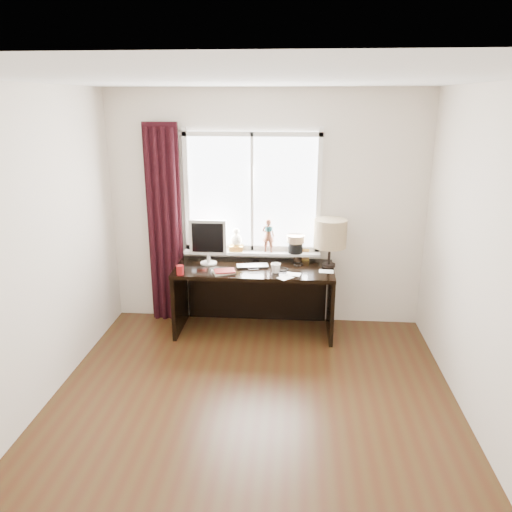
# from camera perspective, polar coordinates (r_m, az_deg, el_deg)

# --- Properties ---
(floor) EXTENTS (3.50, 4.00, 0.00)m
(floor) POSITION_cam_1_polar(r_m,az_deg,el_deg) (4.23, -0.73, -18.30)
(floor) COLOR #3D2811
(floor) RESTS_ON ground
(ceiling) EXTENTS (3.50, 4.00, 0.00)m
(ceiling) POSITION_cam_1_polar(r_m,az_deg,el_deg) (3.44, -0.90, 19.57)
(ceiling) COLOR white
(ceiling) RESTS_ON wall_back
(wall_back) EXTENTS (3.50, 0.00, 2.60)m
(wall_back) POSITION_cam_1_polar(r_m,az_deg,el_deg) (5.55, 1.14, 5.26)
(wall_back) COLOR beige
(wall_back) RESTS_ON ground
(wall_front) EXTENTS (3.50, 0.00, 2.60)m
(wall_front) POSITION_cam_1_polar(r_m,az_deg,el_deg) (1.87, -7.01, -21.54)
(wall_front) COLOR beige
(wall_front) RESTS_ON ground
(wall_left) EXTENTS (0.00, 4.00, 2.60)m
(wall_left) POSITION_cam_1_polar(r_m,az_deg,el_deg) (4.17, -25.51, -0.64)
(wall_left) COLOR beige
(wall_left) RESTS_ON ground
(wall_right) EXTENTS (0.00, 4.00, 2.60)m
(wall_right) POSITION_cam_1_polar(r_m,az_deg,el_deg) (3.88, 25.86, -1.93)
(wall_right) COLOR beige
(wall_right) RESTS_ON ground
(laptop) EXTENTS (0.37, 0.27, 0.03)m
(laptop) POSITION_cam_1_polar(r_m,az_deg,el_deg) (5.36, -0.39, -1.15)
(laptop) COLOR silver
(laptop) RESTS_ON desk
(mug) EXTENTS (0.14, 0.14, 0.10)m
(mug) POSITION_cam_1_polar(r_m,az_deg,el_deg) (5.18, 2.26, -1.36)
(mug) COLOR white
(mug) RESTS_ON desk
(red_cup) EXTENTS (0.07, 0.07, 0.10)m
(red_cup) POSITION_cam_1_polar(r_m,az_deg,el_deg) (5.19, -8.67, -1.59)
(red_cup) COLOR maroon
(red_cup) RESTS_ON desk
(window) EXTENTS (1.52, 0.22, 1.40)m
(window) POSITION_cam_1_polar(r_m,az_deg,el_deg) (5.51, -0.47, 5.19)
(window) COLOR white
(window) RESTS_ON ground
(curtain) EXTENTS (0.38, 0.09, 2.25)m
(curtain) POSITION_cam_1_polar(r_m,az_deg,el_deg) (5.69, -10.41, 3.35)
(curtain) COLOR black
(curtain) RESTS_ON floor
(desk) EXTENTS (1.70, 0.70, 0.75)m
(desk) POSITION_cam_1_polar(r_m,az_deg,el_deg) (5.53, -0.12, -3.40)
(desk) COLOR black
(desk) RESTS_ON floor
(monitor) EXTENTS (0.40, 0.18, 0.49)m
(monitor) POSITION_cam_1_polar(r_m,az_deg,el_deg) (5.42, -5.51, 1.91)
(monitor) COLOR beige
(monitor) RESTS_ON desk
(notebook_stack) EXTENTS (0.27, 0.24, 0.03)m
(notebook_stack) POSITION_cam_1_polar(r_m,az_deg,el_deg) (5.19, -3.67, -1.79)
(notebook_stack) COLOR beige
(notebook_stack) RESTS_ON desk
(brush_holder) EXTENTS (0.09, 0.09, 0.25)m
(brush_holder) POSITION_cam_1_polar(r_m,az_deg,el_deg) (5.58, 4.79, 0.06)
(brush_holder) COLOR black
(brush_holder) RESTS_ON desk
(icon_frame) EXTENTS (0.10, 0.03, 0.13)m
(icon_frame) POSITION_cam_1_polar(r_m,az_deg,el_deg) (5.60, 5.59, 0.15)
(icon_frame) COLOR gold
(icon_frame) RESTS_ON desk
(table_lamp) EXTENTS (0.35, 0.35, 0.52)m
(table_lamp) POSITION_cam_1_polar(r_m,az_deg,el_deg) (5.34, 8.48, 2.51)
(table_lamp) COLOR black
(table_lamp) RESTS_ON desk
(loose_papers) EXTENTS (0.59, 0.38, 0.00)m
(loose_papers) POSITION_cam_1_polar(r_m,az_deg,el_deg) (5.16, 5.26, -2.11)
(loose_papers) COLOR white
(loose_papers) RESTS_ON desk
(desk_cables) EXTENTS (0.62, 0.40, 0.01)m
(desk_cables) POSITION_cam_1_polar(r_m,az_deg,el_deg) (5.40, 2.79, -1.11)
(desk_cables) COLOR black
(desk_cables) RESTS_ON desk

